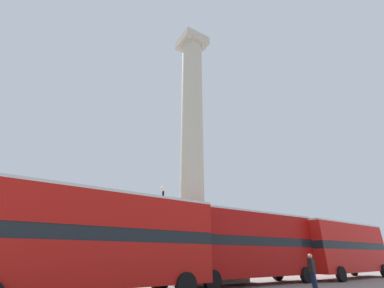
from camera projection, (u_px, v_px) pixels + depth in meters
The scene contains 8 objects.
ground_plane at pixel (192, 281), 18.57m from camera, with size 200.00×200.00×0.00m, color gray.
monument_column at pixel (192, 170), 21.96m from camera, with size 5.85×5.85×24.35m.
bus_a at pixel (102, 238), 11.17m from camera, with size 10.42×3.18×4.30m.
bus_b at pixel (343, 247), 21.66m from camera, with size 10.58×3.32×4.24m.
bus_c at pixel (248, 243), 17.02m from camera, with size 11.24×2.84×4.41m.
equestrian_statue at pixel (19, 253), 16.64m from camera, with size 3.95×3.47×6.16m.
street_lamp at pixel (162, 228), 16.84m from camera, with size 0.40×0.40×6.18m.
pedestrian_near_lamp at pixel (312, 269), 13.58m from camera, with size 0.38×0.50×1.78m.
Camera 1 is at (-11.06, -17.85, 1.66)m, focal length 24.00 mm.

